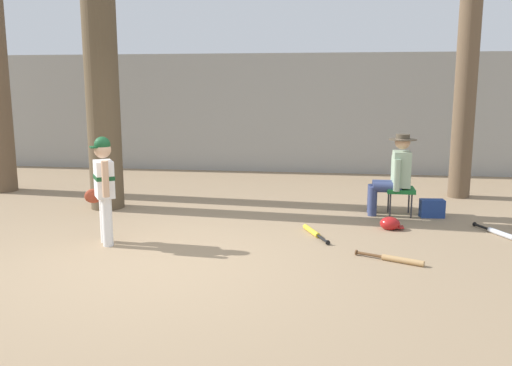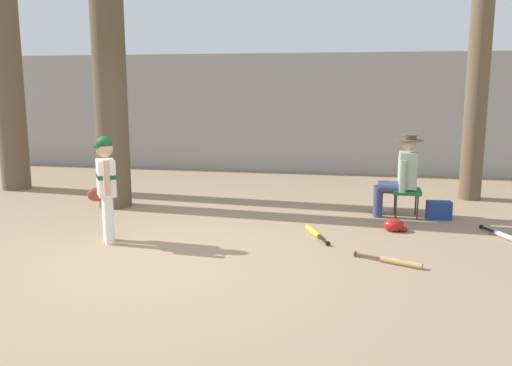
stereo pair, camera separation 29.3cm
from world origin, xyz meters
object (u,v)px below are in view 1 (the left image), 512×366
young_ballplayer (103,183)px  bat_aluminum_silver (498,233)px  tree_near_player (100,50)px  bat_wood_tan (397,259)px  seated_spectator (394,172)px  handbag_beside_stool (432,208)px  folding_stool (400,191)px  bat_yellow_trainer (313,232)px  batting_helmet_red (390,224)px  tree_behind_spectator (469,36)px

young_ballplayer → bat_aluminum_silver: bearing=12.5°
tree_near_player → bat_wood_tan: size_ratio=7.70×
seated_spectator → handbag_beside_stool: 0.76m
tree_near_player → folding_stool: size_ratio=13.67×
tree_near_player → bat_aluminum_silver: bearing=-8.1°
folding_stool → bat_yellow_trainer: (-1.22, -1.25, -0.33)m
bat_aluminum_silver → bat_wood_tan: size_ratio=0.94×
young_ballplayer → bat_aluminum_silver: size_ratio=1.92×
seated_spectator → batting_helmet_red: bearing=-98.0°
tree_behind_spectator → seated_spectator: tree_behind_spectator is taller
seated_spectator → young_ballplayer: bearing=-150.8°
tree_near_player → tree_behind_spectator: (5.64, 1.64, 0.28)m
handbag_beside_stool → bat_aluminum_silver: bearing=-52.3°
bat_yellow_trainer → tree_near_player: bearing=161.2°
folding_stool → handbag_beside_stool: (0.45, -0.06, -0.23)m
young_ballplayer → batting_helmet_red: size_ratio=4.18×
tree_behind_spectator → seated_spectator: (-1.26, -1.49, -2.04)m
folding_stool → tree_near_player: bearing=-178.2°
tree_near_player → seated_spectator: bearing=1.9°
tree_behind_spectator → batting_helmet_red: (-1.38, -2.34, -2.61)m
tree_behind_spectator → batting_helmet_red: size_ratio=19.06×
handbag_beside_stool → bat_wood_tan: 2.29m
seated_spectator → bat_yellow_trainer: 1.79m
batting_helmet_red → seated_spectator: bearing=82.0°
tree_behind_spectator → seated_spectator: 2.83m
bat_aluminum_silver → batting_helmet_red: batting_helmet_red is taller
bat_aluminum_silver → bat_wood_tan: 1.91m
folding_stool → seated_spectator: size_ratio=0.34×
bat_aluminum_silver → bat_yellow_trainer: (-2.35, -0.31, 0.00)m
young_ballplayer → seated_spectator: 4.13m
tree_behind_spectator → young_ballplayer: 6.30m
batting_helmet_red → bat_yellow_trainer: bearing=-157.8°
folding_stool → bat_wood_tan: folding_stool is taller
young_ballplayer → folding_stool: young_ballplayer is taller
young_ballplayer → folding_stool: 4.23m
tree_behind_spectator → handbag_beside_stool: bearing=-114.4°
bat_wood_tan → seated_spectator: bearing=85.4°
folding_stool → bat_yellow_trainer: folding_stool is taller
tree_behind_spectator → handbag_beside_stool: size_ratio=17.49×
bat_wood_tan → handbag_beside_stool: bearing=71.3°
young_ballplayer → seated_spectator: size_ratio=1.09×
seated_spectator → bat_wood_tan: bearing=-94.6°
bat_aluminum_silver → handbag_beside_stool: bearing=127.7°
seated_spectator → bat_wood_tan: (-0.18, -2.23, -0.61)m
bat_yellow_trainer → young_ballplayer: bearing=-163.0°
folding_stool → young_ballplayer: bearing=-151.5°
handbag_beside_stool → bat_wood_tan: handbag_beside_stool is taller
tree_near_player → batting_helmet_red: size_ratio=17.96×
bat_yellow_trainer → batting_helmet_red: (1.01, 0.41, 0.04)m
young_ballplayer → handbag_beside_stool: size_ratio=3.84×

